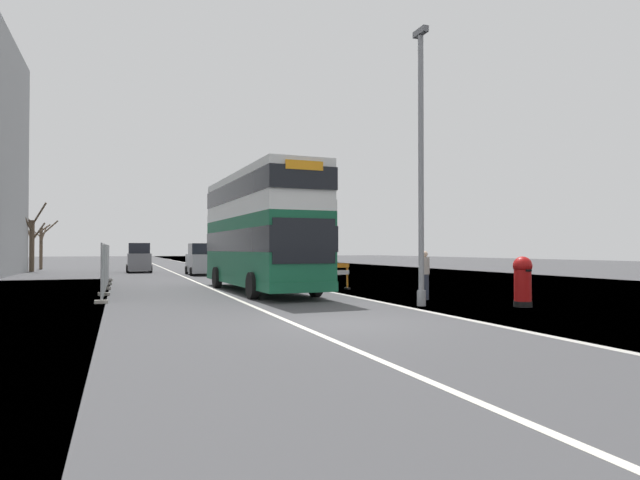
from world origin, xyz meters
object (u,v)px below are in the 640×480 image
double_decker_bus (260,230)px  pedestrian_at_kerb (425,275)px  roadworks_barrier (333,273)px  car_oncoming_near (202,260)px  car_receding_mid (139,259)px  red_pillar_postbox (523,279)px  lamppost_foreground (421,174)px

double_decker_bus → pedestrian_at_kerb: double_decker_bus is taller
roadworks_barrier → pedestrian_at_kerb: bearing=-77.4°
car_oncoming_near → roadworks_barrier: bearing=-77.9°
roadworks_barrier → car_receding_mid: (-7.69, 23.03, 0.33)m
red_pillar_postbox → pedestrian_at_kerb: bearing=117.6°
double_decker_bus → car_oncoming_near: bearing=90.6°
lamppost_foreground → car_receding_mid: size_ratio=2.16×
double_decker_bus → car_receding_mid: (-4.27, 23.05, -1.62)m
double_decker_bus → pedestrian_at_kerb: 7.73m
red_pillar_postbox → car_oncoming_near: car_oncoming_near is taller
double_decker_bus → car_oncoming_near: 16.75m
lamppost_foreground → double_decker_bus: bearing=114.4°
double_decker_bus → car_oncoming_near: double_decker_bus is taller
car_receding_mid → pedestrian_at_kerb: 30.26m
lamppost_foreground → pedestrian_at_kerb: bearing=56.0°
double_decker_bus → car_receding_mid: double_decker_bus is taller
car_oncoming_near → car_receding_mid: bearing=122.8°
roadworks_barrier → pedestrian_at_kerb: size_ratio=0.91×
car_receding_mid → pedestrian_at_kerb: car_receding_mid is taller
double_decker_bus → pedestrian_at_kerb: (4.73, -5.84, -1.80)m
red_pillar_postbox → pedestrian_at_kerb: size_ratio=0.91×
lamppost_foreground → car_oncoming_near: lamppost_foreground is taller
car_oncoming_near → pedestrian_at_kerb: size_ratio=2.49×
double_decker_bus → red_pillar_postbox: 11.23m
car_oncoming_near → car_receding_mid: 7.59m
red_pillar_postbox → car_receding_mid: size_ratio=0.38×
car_receding_mid → car_oncoming_near: bearing=-57.2°
car_oncoming_near → pedestrian_at_kerb: (4.89, -22.51, -0.16)m
red_pillar_postbox → roadworks_barrier: 9.54m
car_receding_mid → double_decker_bus: bearing=-79.5°
lamppost_foreground → red_pillar_postbox: lamppost_foreground is taller
car_oncoming_near → pedestrian_at_kerb: car_oncoming_near is taller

